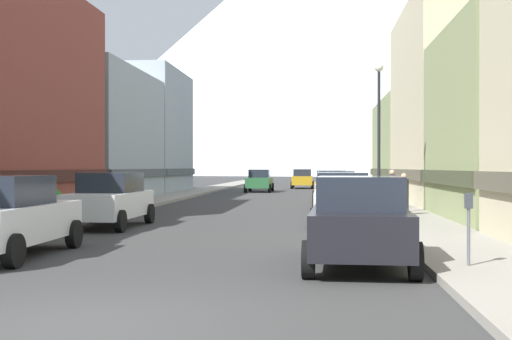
# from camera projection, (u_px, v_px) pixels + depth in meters

# --- Properties ---
(ground_plane) EXTENTS (400.00, 400.00, 0.00)m
(ground_plane) POSITION_uv_depth(u_px,v_px,m) (77.00, 324.00, 8.32)
(ground_plane) COLOR #363636
(sidewalk_left) EXTENTS (2.50, 100.00, 0.15)m
(sidewalk_left) POSITION_uv_depth(u_px,v_px,m) (176.00, 196.00, 43.75)
(sidewalk_left) COLOR gray
(sidewalk_left) RESTS_ON ground
(sidewalk_right) EXTENTS (2.50, 100.00, 0.15)m
(sidewalk_right) POSITION_uv_depth(u_px,v_px,m) (369.00, 197.00, 42.60)
(sidewalk_right) COLOR gray
(sidewalk_right) RESTS_ON ground
(storefront_left_2) EXTENTS (8.09, 12.33, 7.76)m
(storefront_left_2) POSITION_uv_depth(u_px,v_px,m) (77.00, 138.00, 40.13)
(storefront_left_2) COLOR #99A5B2
(storefront_left_2) RESTS_ON ground
(storefront_left_3) EXTENTS (9.31, 10.44, 9.38)m
(storefront_left_3) POSITION_uv_depth(u_px,v_px,m) (123.00, 134.00, 51.69)
(storefront_left_3) COLOR #99A5B2
(storefront_left_3) RESTS_ON ground
(storefront_right_2) EXTENTS (7.54, 13.03, 10.34)m
(storefront_right_2) POSITION_uv_depth(u_px,v_px,m) (474.00, 109.00, 34.81)
(storefront_right_2) COLOR beige
(storefront_right_2) RESTS_ON ground
(storefront_right_3) EXTENTS (9.73, 13.56, 6.78)m
(storefront_right_3) POSITION_uv_depth(u_px,v_px,m) (446.00, 149.00, 48.26)
(storefront_right_3) COLOR #8C9966
(storefront_right_3) RESTS_ON ground
(car_left_0) EXTENTS (2.10, 4.42, 1.78)m
(car_left_0) POSITION_uv_depth(u_px,v_px,m) (5.00, 216.00, 14.55)
(car_left_0) COLOR silver
(car_left_0) RESTS_ON ground
(car_left_1) EXTENTS (2.12, 4.43, 1.78)m
(car_left_1) POSITION_uv_depth(u_px,v_px,m) (109.00, 200.00, 21.82)
(car_left_1) COLOR silver
(car_left_1) RESTS_ON ground
(car_right_0) EXTENTS (2.19, 4.46, 1.78)m
(car_right_0) POSITION_uv_depth(u_px,v_px,m) (359.00, 221.00, 13.17)
(car_right_0) COLOR black
(car_right_0) RESTS_ON ground
(car_right_1) EXTENTS (2.10, 4.42, 1.78)m
(car_right_1) POSITION_uv_depth(u_px,v_px,m) (342.00, 199.00, 22.49)
(car_right_1) COLOR silver
(car_right_1) RESTS_ON ground
(car_right_2) EXTENTS (2.16, 4.44, 1.78)m
(car_right_2) POSITION_uv_depth(u_px,v_px,m) (335.00, 190.00, 31.11)
(car_right_2) COLOR silver
(car_right_2) RESTS_ON ground
(car_right_3) EXTENTS (2.21, 4.47, 1.78)m
(car_right_3) POSITION_uv_depth(u_px,v_px,m) (332.00, 186.00, 38.26)
(car_right_3) COLOR #B28419
(car_right_3) RESTS_ON ground
(car_driving_0) EXTENTS (2.06, 4.40, 1.78)m
(car_driving_0) POSITION_uv_depth(u_px,v_px,m) (259.00, 181.00, 52.95)
(car_driving_0) COLOR #265933
(car_driving_0) RESTS_ON ground
(car_driving_1) EXTENTS (2.06, 4.40, 1.78)m
(car_driving_1) POSITION_uv_depth(u_px,v_px,m) (302.00, 179.00, 61.57)
(car_driving_1) COLOR #B28419
(car_driving_1) RESTS_ON ground
(parking_meter_near) EXTENTS (0.14, 0.10, 1.33)m
(parking_meter_near) POSITION_uv_depth(u_px,v_px,m) (469.00, 219.00, 12.28)
(parking_meter_near) COLOR #595960
(parking_meter_near) RESTS_ON sidewalk_right
(potted_plant_0) EXTENTS (0.72, 0.72, 1.01)m
(potted_plant_0) POSITION_uv_depth(u_px,v_px,m) (52.00, 200.00, 25.24)
(potted_plant_0) COLOR gray
(potted_plant_0) RESTS_ON sidewalk_left
(potted_plant_1) EXTENTS (0.73, 0.73, 0.96)m
(potted_plant_1) POSITION_uv_depth(u_px,v_px,m) (22.00, 205.00, 22.66)
(potted_plant_1) COLOR brown
(potted_plant_1) RESTS_ON sidewalk_left
(pedestrian_0) EXTENTS (0.36, 0.36, 1.70)m
(pedestrian_0) POSITION_uv_depth(u_px,v_px,m) (392.00, 190.00, 29.37)
(pedestrian_0) COLOR #333338
(pedestrian_0) RESTS_ON sidewalk_right
(pedestrian_1) EXTENTS (0.36, 0.36, 1.58)m
(pedestrian_1) POSITION_uv_depth(u_px,v_px,m) (404.00, 196.00, 25.35)
(pedestrian_1) COLOR #333338
(pedestrian_1) RESTS_ON sidewalk_right
(streetlamp_right) EXTENTS (0.36, 0.36, 5.86)m
(streetlamp_right) POSITION_uv_depth(u_px,v_px,m) (379.00, 115.00, 25.84)
(streetlamp_right) COLOR black
(streetlamp_right) RESTS_ON sidewalk_right
(mountain_backdrop) EXTENTS (258.43, 258.43, 120.35)m
(mountain_backdrop) POSITION_uv_depth(u_px,v_px,m) (373.00, 20.00, 264.68)
(mountain_backdrop) COLOR silver
(mountain_backdrop) RESTS_ON ground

